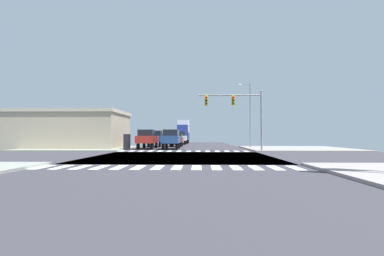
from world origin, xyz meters
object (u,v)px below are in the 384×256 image
sedan_middle_3 (171,138)px  box_truck_queued_1 (183,131)px  sedan_farside_1 (167,138)px  pickup_outer_2 (147,138)px  street_lamp (249,110)px  pickup_crossing_1 (181,137)px  sedan_trailing_2 (176,139)px  bank_building (60,130)px  suv_leading_2 (171,138)px  pickup_inner_3 (156,138)px  traffic_signal_mast (237,107)px

sedan_middle_3 → box_truck_queued_1: bearing=130.7°
sedan_farside_1 → sedan_middle_3: (0.00, 7.43, 0.00)m
sedan_middle_3 → pickup_outer_2: (-0.00, -27.20, 0.17)m
street_lamp → pickup_crossing_1: bearing=126.1°
sedan_trailing_2 → sedan_middle_3: bearing=-81.6°
street_lamp → bank_building: size_ratio=0.48×
pickup_outer_2 → suv_leading_2: bearing=170.6°
pickup_crossing_1 → pickup_inner_3: size_ratio=1.00×
suv_leading_2 → pickup_inner_3: (-3.00, 7.00, -0.10)m
bank_building → sedan_farside_1: bearing=59.0°
bank_building → traffic_signal_mast: bearing=-15.1°
bank_building → suv_leading_2: bank_building is taller
traffic_signal_mast → box_truck_queued_1: (-7.24, 28.74, -2.04)m
sedan_trailing_2 → pickup_crossing_1: bearing=-90.0°
pickup_outer_2 → pickup_crossing_1: bearing=-100.5°
box_truck_queued_1 → sedan_middle_3: bearing=-49.3°
suv_leading_2 → sedan_middle_3: (-3.00, 27.70, -0.28)m
sedan_trailing_2 → sedan_middle_3: size_ratio=1.00×
pickup_inner_3 → pickup_crossing_1: bearing=-107.2°
street_lamp → sedan_trailing_2: size_ratio=1.97×
bank_building → pickup_outer_2: (11.39, -0.82, -1.08)m
street_lamp → suv_leading_2: 10.99m
sedan_trailing_2 → pickup_inner_3: bearing=5.6°
street_lamp → box_truck_queued_1: size_ratio=1.18×
bank_building → pickup_outer_2: 11.47m
sedan_farside_1 → sedan_trailing_2: (3.00, -12.98, 0.00)m
box_truck_queued_1 → sedan_middle_3: size_ratio=1.67×
box_truck_queued_1 → suv_leading_2: (0.00, -24.21, -1.17)m
pickup_outer_2 → traffic_signal_mast: bearing=153.9°
traffic_signal_mast → sedan_middle_3: size_ratio=1.53×
sedan_trailing_2 → box_truck_queued_1: bearing=-90.0°
traffic_signal_mast → pickup_crossing_1: (-7.24, 21.24, -3.32)m
sedan_middle_3 → pickup_outer_2: size_ratio=0.84×
street_lamp → sedan_farside_1: bearing=127.0°
sedan_farside_1 → pickup_inner_3: (-0.00, -13.27, 0.17)m
pickup_outer_2 → sedan_trailing_2: bearing=-113.8°
traffic_signal_mast → sedan_trailing_2: traffic_signal_mast is taller
pickup_outer_2 → sedan_farside_1: bearing=-90.0°
sedan_middle_3 → pickup_crossing_1: bearing=105.3°
sedan_farside_1 → pickup_crossing_1: 4.66m
bank_building → box_truck_queued_1: 27.05m
sedan_farside_1 → pickup_outer_2: 19.78m
pickup_crossing_1 → suv_leading_2: (0.00, -16.71, 0.10)m
sedan_middle_3 → pickup_inner_3: pickup_inner_3 is taller
street_lamp → pickup_outer_2: (-12.86, -2.68, -3.75)m
sedan_farside_1 → sedan_middle_3: 7.43m
pickup_crossing_1 → sedan_farside_1: bearing=-49.9°
bank_building → pickup_outer_2: size_ratio=3.48×
sedan_middle_3 → pickup_outer_2: 27.20m
pickup_crossing_1 → suv_leading_2: bearing=90.0°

